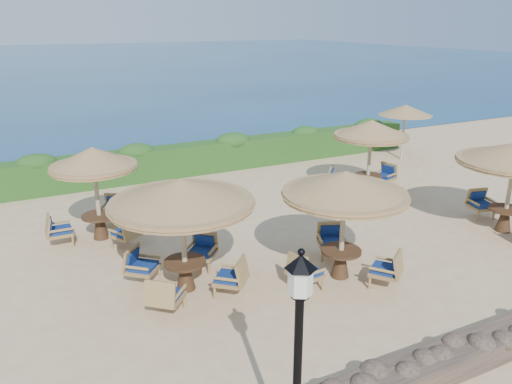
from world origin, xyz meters
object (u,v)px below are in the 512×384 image
(lamp_post, at_px, (297,380))
(cafe_set_3, at_px, (95,178))
(cafe_set_4, at_px, (370,143))
(extra_parasol, at_px, (406,110))
(cafe_set_0, at_px, (182,211))
(cafe_set_1, at_px, (344,201))

(lamp_post, xyz_separation_m, cafe_set_3, (-0.95, 9.15, 0.23))
(cafe_set_3, bearing_deg, cafe_set_4, -1.86)
(extra_parasol, distance_m, cafe_set_0, 13.98)
(cafe_set_1, xyz_separation_m, cafe_set_3, (-4.75, 4.86, -0.15))
(cafe_set_0, xyz_separation_m, cafe_set_1, (3.52, -1.09, 0.02))
(lamp_post, distance_m, cafe_set_3, 9.20)
(cafe_set_1, relative_size, cafe_set_4, 1.07)
(cafe_set_1, bearing_deg, cafe_set_3, 134.38)
(extra_parasol, xyz_separation_m, cafe_set_0, (-12.31, -6.61, -0.25))
(extra_parasol, height_order, cafe_set_4, cafe_set_4)
(cafe_set_0, distance_m, cafe_set_4, 8.65)
(cafe_set_0, height_order, cafe_set_4, same)
(cafe_set_1, bearing_deg, cafe_set_0, 162.78)
(lamp_post, distance_m, cafe_set_1, 5.75)
(lamp_post, height_order, extra_parasol, lamp_post)
(cafe_set_3, xyz_separation_m, cafe_set_4, (9.16, -0.30, 0.07))
(cafe_set_4, bearing_deg, lamp_post, -132.84)
(extra_parasol, distance_m, cafe_set_1, 11.69)
(cafe_set_0, xyz_separation_m, cafe_set_4, (7.92, 3.47, -0.06))
(cafe_set_0, bearing_deg, lamp_post, -93.09)
(extra_parasol, bearing_deg, lamp_post, -136.40)
(lamp_post, height_order, cafe_set_3, lamp_post)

